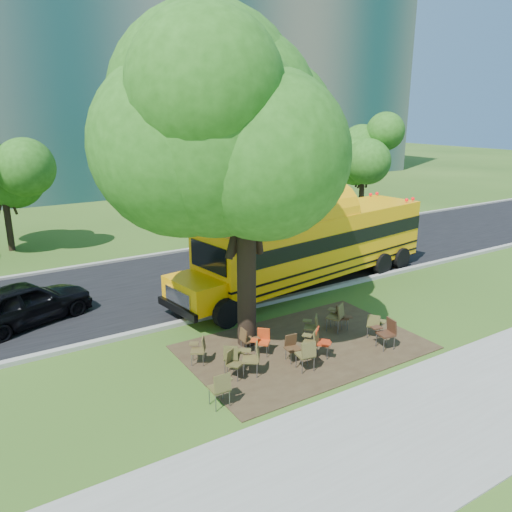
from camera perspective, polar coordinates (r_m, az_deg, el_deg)
ground at (r=15.08m, az=1.32°, el=-10.59°), size 160.00×160.00×0.00m
sidewalk at (r=11.83m, az=15.57°, el=-19.47°), size 60.00×4.00×0.04m
dirt_patch at (r=15.23m, az=5.57°, el=-10.31°), size 7.00×4.50×0.03m
asphalt_road at (r=20.81m, az=-9.33°, el=-2.99°), size 80.00×8.00×0.04m
kerb_near at (r=17.40m, az=-4.14°, el=-6.57°), size 80.00×0.25×0.14m
kerb_far at (r=24.47m, az=-13.10°, el=-0.14°), size 80.00×0.25×0.14m
building_right at (r=58.66m, az=0.57°, el=21.86°), size 30.00×16.00×25.00m
bg_tree_2 at (r=27.45m, az=-27.18°, el=9.09°), size 4.80×4.80×6.62m
bg_tree_3 at (r=29.61m, az=-0.59°, el=12.84°), size 5.60×5.60×7.84m
bg_tree_4 at (r=33.78m, az=12.25°, el=11.74°), size 5.00×5.00×6.85m
main_tree at (r=13.83m, az=-1.18°, el=13.38°), size 7.20×7.20×9.73m
school_bus at (r=20.24m, az=6.81°, el=1.50°), size 12.15×4.23×2.92m
chair_0 at (r=12.19m, az=-4.01°, el=-14.56°), size 0.61×0.54×0.93m
chair_1 at (r=13.61m, az=-2.72°, el=-11.26°), size 0.73×0.57×0.85m
chair_2 at (r=13.48m, az=-0.39°, el=-11.33°), size 0.62×0.78×0.92m
chair_3 at (r=14.22m, az=4.12°, el=-10.18°), size 0.56×0.46×0.79m
chair_4 at (r=13.72m, az=5.87°, el=-10.90°), size 0.66×0.54×0.92m
chair_5 at (r=14.50m, az=7.39°, el=-9.49°), size 0.59×0.75×0.88m
chair_6 at (r=15.36m, az=14.74°, el=-8.22°), size 0.55×0.69×0.94m
chair_7 at (r=15.92m, az=13.42°, el=-7.51°), size 0.70×0.55×0.83m
chair_8 at (r=14.13m, az=-6.47°, el=-10.37°), size 0.54×0.68×0.81m
chair_9 at (r=14.56m, az=0.71°, el=-9.48°), size 0.68×0.54×0.79m
chair_10 at (r=14.65m, az=-1.03°, el=-9.37°), size 0.45×0.51×0.77m
chair_11 at (r=15.49m, az=6.48°, el=-7.81°), size 0.57×0.72×0.84m
chair_12 at (r=16.37m, az=9.69°, el=-6.72°), size 0.51×0.65×0.78m
chair_13 at (r=16.17m, az=9.22°, el=-6.59°), size 0.64×0.78×0.95m
chair_14 at (r=14.46m, az=6.39°, el=-9.56°), size 0.58×0.73×0.87m
chair_15 at (r=13.36m, az=-2.61°, el=-11.95°), size 0.54×0.66×0.80m
black_car at (r=18.10m, az=-24.94°, el=-4.91°), size 4.68×3.12×1.48m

